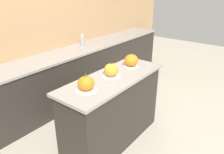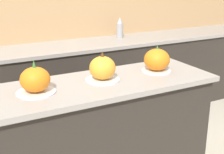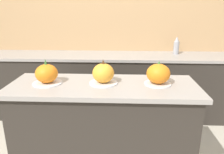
{
  "view_description": "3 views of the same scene",
  "coord_description": "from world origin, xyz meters",
  "px_view_note": "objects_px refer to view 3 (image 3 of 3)",
  "views": [
    {
      "loc": [
        -1.9,
        -1.46,
        1.98
      ],
      "look_at": [
        -0.07,
        -0.04,
        0.97
      ],
      "focal_mm": 35.0,
      "sensor_mm": 36.0,
      "label": 1
    },
    {
      "loc": [
        -0.86,
        -1.74,
        1.61
      ],
      "look_at": [
        0.04,
        -0.03,
        0.97
      ],
      "focal_mm": 50.0,
      "sensor_mm": 36.0,
      "label": 2
    },
    {
      "loc": [
        0.14,
        -1.63,
        1.53
      ],
      "look_at": [
        0.07,
        0.04,
        0.99
      ],
      "focal_mm": 35.0,
      "sensor_mm": 36.0,
      "label": 3
    }
  ],
  "objects_px": {
    "pumpkin_cake_left": "(47,74)",
    "bottle_tall": "(176,46)",
    "pumpkin_cake_right": "(158,74)",
    "pumpkin_cake_center": "(103,74)"
  },
  "relations": [
    {
      "from": "pumpkin_cake_left",
      "to": "pumpkin_cake_center",
      "type": "xyz_separation_m",
      "value": [
        0.45,
        0.02,
        0.0
      ]
    },
    {
      "from": "pumpkin_cake_left",
      "to": "bottle_tall",
      "type": "distance_m",
      "value": 1.96
    },
    {
      "from": "pumpkin_cake_center",
      "to": "pumpkin_cake_left",
      "type": "bearing_deg",
      "value": -177.17
    },
    {
      "from": "pumpkin_cake_right",
      "to": "pumpkin_cake_center",
      "type": "bearing_deg",
      "value": -179.98
    },
    {
      "from": "pumpkin_cake_left",
      "to": "pumpkin_cake_right",
      "type": "relative_size",
      "value": 1.09
    },
    {
      "from": "bottle_tall",
      "to": "pumpkin_cake_right",
      "type": "bearing_deg",
      "value": -108.57
    },
    {
      "from": "pumpkin_cake_center",
      "to": "bottle_tall",
      "type": "relative_size",
      "value": 0.96
    },
    {
      "from": "pumpkin_cake_center",
      "to": "bottle_tall",
      "type": "distance_m",
      "value": 1.66
    },
    {
      "from": "pumpkin_cake_left",
      "to": "pumpkin_cake_right",
      "type": "distance_m",
      "value": 0.89
    },
    {
      "from": "pumpkin_cake_center",
      "to": "bottle_tall",
      "type": "bearing_deg",
      "value": 56.88
    }
  ]
}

